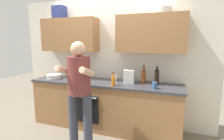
{
  "coord_description": "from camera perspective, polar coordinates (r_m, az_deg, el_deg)",
  "views": [
    {
      "loc": [
        1.21,
        -2.9,
        1.64
      ],
      "look_at": [
        0.2,
        -0.1,
        1.15
      ],
      "focal_mm": 27.64,
      "sensor_mm": 36.0,
      "label": 1
    }
  ],
  "objects": [
    {
      "name": "bottle_syrup",
      "position": [
        3.52,
        -14.12,
        -1.24
      ],
      "size": [
        0.07,
        0.07,
        0.27
      ],
      "color": "#8C4C14",
      "rests_on": "counter"
    },
    {
      "name": "person_standing",
      "position": [
        2.67,
        -10.82,
        -5.3
      ],
      "size": [
        0.49,
        0.45,
        1.65
      ],
      "color": "#383D4C",
      "rests_on": "ground"
    },
    {
      "name": "cup_coffee",
      "position": [
        3.31,
        1.06,
        -2.62
      ],
      "size": [
        0.08,
        0.08,
        0.11
      ],
      "primitive_type": "cylinder",
      "color": "white",
      "rests_on": "counter"
    },
    {
      "name": "bottle_wine",
      "position": [
        3.62,
        -12.77,
        -1.0
      ],
      "size": [
        0.05,
        0.05,
        0.26
      ],
      "color": "#471419",
      "rests_on": "counter"
    },
    {
      "name": "grocery_bag_produce",
      "position": [
        3.11,
        5.62,
        -2.21
      ],
      "size": [
        0.21,
        0.19,
        0.24
      ],
      "primitive_type": "cube",
      "rotation": [
        0.0,
        0.0,
        0.14
      ],
      "color": "silver",
      "rests_on": "counter"
    },
    {
      "name": "cup_tea",
      "position": [
        2.83,
        13.91,
        -4.95
      ],
      "size": [
        0.08,
        0.08,
        0.11
      ],
      "primitive_type": "cylinder",
      "color": "#33598C",
      "rests_on": "counter"
    },
    {
      "name": "bottle_juice",
      "position": [
        2.94,
        0.43,
        -3.5
      ],
      "size": [
        0.07,
        0.07,
        0.23
      ],
      "color": "orange",
      "rests_on": "counter"
    },
    {
      "name": "ground_plane",
      "position": [
        3.54,
        -2.66,
        -18.24
      ],
      "size": [
        12.0,
        12.0,
        0.0
      ],
      "primitive_type": "plane",
      "color": "#756B5B"
    },
    {
      "name": "mixing_bowl",
      "position": [
        3.69,
        -18.55,
        -2.03
      ],
      "size": [
        0.3,
        0.3,
        0.09
      ],
      "primitive_type": "cylinder",
      "color": "silver",
      "rests_on": "counter"
    },
    {
      "name": "bottle_vinegar",
      "position": [
        3.12,
        10.44,
        -2.03
      ],
      "size": [
        0.07,
        0.07,
        0.33
      ],
      "color": "brown",
      "rests_on": "counter"
    },
    {
      "name": "cup_stoneware",
      "position": [
        3.48,
        -9.43,
        -2.21
      ],
      "size": [
        0.09,
        0.09,
        0.1
      ],
      "primitive_type": "cylinder",
      "color": "slate",
      "rests_on": "counter"
    },
    {
      "name": "bottle_soy",
      "position": [
        3.08,
        14.61,
        -2.21
      ],
      "size": [
        0.08,
        0.08,
        0.32
      ],
      "color": "black",
      "rests_on": "counter"
    },
    {
      "name": "back_wall_unit",
      "position": [
        3.4,
        -1.12,
        6.98
      ],
      "size": [
        4.0,
        0.38,
        2.5
      ],
      "color": "silver",
      "rests_on": "ground"
    },
    {
      "name": "counter",
      "position": [
        3.36,
        -2.74,
        -11.39
      ],
      "size": [
        2.84,
        0.67,
        0.9
      ],
      "color": "olive",
      "rests_on": "ground"
    }
  ]
}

